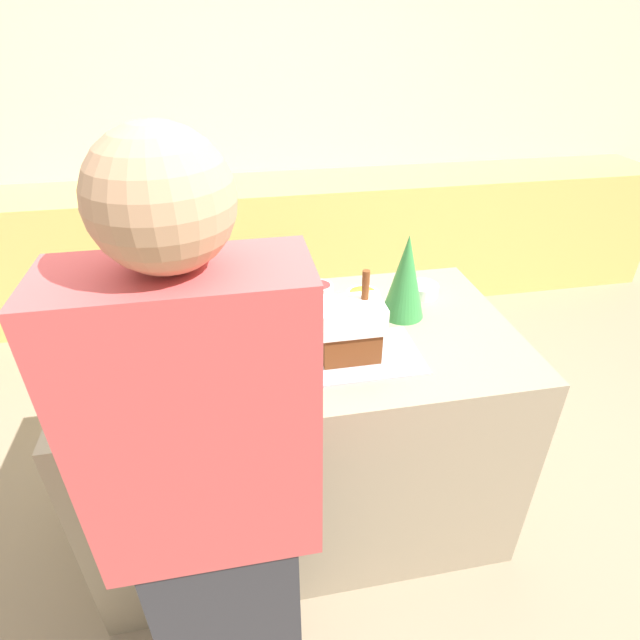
{
  "coord_description": "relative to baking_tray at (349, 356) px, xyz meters",
  "views": [
    {
      "loc": [
        -0.21,
        -1.47,
        1.9
      ],
      "look_at": [
        0.07,
        0.0,
        0.97
      ],
      "focal_mm": 28.0,
      "sensor_mm": 36.0,
      "label": 1
    }
  ],
  "objects": [
    {
      "name": "ground_plane",
      "position": [
        -0.14,
        0.16,
        -0.92
      ],
      "size": [
        12.0,
        12.0,
        0.0
      ],
      "primitive_type": "plane",
      "color": "gray"
    },
    {
      "name": "wall_back",
      "position": [
        -0.14,
        2.43,
        0.38
      ],
      "size": [
        8.0,
        0.05,
        2.6
      ],
      "color": "beige",
      "rests_on": "ground_plane"
    },
    {
      "name": "back_cabinet_block",
      "position": [
        -0.14,
        2.11,
        -0.47
      ],
      "size": [
        6.0,
        0.6,
        0.89
      ],
      "color": "#DBBC60",
      "rests_on": "ground_plane"
    },
    {
      "name": "kitchen_island",
      "position": [
        -0.14,
        0.16,
        -0.46
      ],
      "size": [
        1.56,
        0.86,
        0.91
      ],
      "color": "gray",
      "rests_on": "ground_plane"
    },
    {
      "name": "baking_tray",
      "position": [
        0.0,
        0.0,
        0.0
      ],
      "size": [
        0.48,
        0.28,
        0.01
      ],
      "color": "#B2B2BC",
      "rests_on": "kitchen_island"
    },
    {
      "name": "gingerbread_house",
      "position": [
        0.0,
        0.0,
        0.11
      ],
      "size": [
        0.21,
        0.14,
        0.3
      ],
      "color": "brown",
      "rests_on": "baking_tray"
    },
    {
      "name": "decorative_tree",
      "position": [
        0.27,
        0.23,
        0.16
      ],
      "size": [
        0.16,
        0.16,
        0.33
      ],
      "color": "#33843D",
      "rests_on": "kitchen_island"
    },
    {
      "name": "candy_bowl_far_right",
      "position": [
        -0.05,
        0.33,
        0.02
      ],
      "size": [
        0.1,
        0.1,
        0.04
      ],
      "color": "silver",
      "rests_on": "kitchen_island"
    },
    {
      "name": "candy_bowl_far_left",
      "position": [
        -0.78,
        0.21,
        0.02
      ],
      "size": [
        0.12,
        0.12,
        0.04
      ],
      "color": "white",
      "rests_on": "kitchen_island"
    },
    {
      "name": "candy_bowl_front_corner",
      "position": [
        -0.01,
        0.46,
        0.02
      ],
      "size": [
        0.11,
        0.11,
        0.04
      ],
      "color": "white",
      "rests_on": "kitchen_island"
    },
    {
      "name": "candy_bowl_beside_tree",
      "position": [
        -0.32,
        0.15,
        0.02
      ],
      "size": [
        0.09,
        0.09,
        0.05
      ],
      "color": "white",
      "rests_on": "kitchen_island"
    },
    {
      "name": "candy_bowl_near_tray_right",
      "position": [
        0.14,
        0.36,
        0.02
      ],
      "size": [
        0.13,
        0.13,
        0.04
      ],
      "color": "white",
      "rests_on": "kitchen_island"
    },
    {
      "name": "candy_bowl_near_tray_left",
      "position": [
        0.39,
        0.36,
        0.02
      ],
      "size": [
        0.13,
        0.13,
        0.05
      ],
      "color": "white",
      "rests_on": "kitchen_island"
    },
    {
      "name": "cookbook",
      "position": [
        -0.35,
        0.43,
        0.01
      ],
      "size": [
        0.21,
        0.15,
        0.02
      ],
      "color": "#B23338",
      "rests_on": "kitchen_island"
    },
    {
      "name": "mug",
      "position": [
        -0.53,
        0.09,
        0.03
      ],
      "size": [
        0.08,
        0.08,
        0.08
      ],
      "color": "#2D2D33",
      "rests_on": "kitchen_island"
    },
    {
      "name": "person",
      "position": [
        -0.45,
        -0.54,
        -0.0
      ],
      "size": [
        0.46,
        0.58,
        1.77
      ],
      "color": "#333338",
      "rests_on": "ground_plane"
    }
  ]
}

